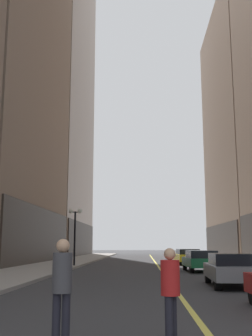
{
  "coord_description": "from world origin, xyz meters",
  "views": [
    {
      "loc": [
        -1.22,
        -3.54,
        1.65
      ],
      "look_at": [
        -2.34,
        24.47,
        6.92
      ],
      "focal_mm": 43.97,
      "sensor_mm": 36.0,
      "label": 1
    }
  ],
  "objects_px": {
    "pedestrian_with_orange_bag": "(62,282)",
    "street_lamp_left_far": "(75,224)",
    "car_green": "(201,260)",
    "pedestrian_in_red_jacket": "(170,287)",
    "car_yellow": "(187,256)",
    "car_grey": "(231,269)"
  },
  "relations": [
    {
      "from": "pedestrian_in_red_jacket",
      "to": "pedestrian_with_orange_bag",
      "type": "xyz_separation_m",
      "value": [
        -1.86,
        -0.38,
        0.1
      ]
    },
    {
      "from": "car_yellow",
      "to": "pedestrian_in_red_jacket",
      "type": "height_order",
      "value": "pedestrian_in_red_jacket"
    },
    {
      "from": "pedestrian_in_red_jacket",
      "to": "car_yellow",
      "type": "bearing_deg",
      "value": 83.32
    },
    {
      "from": "car_green",
      "to": "pedestrian_in_red_jacket",
      "type": "height_order",
      "value": "pedestrian_in_red_jacket"
    },
    {
      "from": "car_yellow",
      "to": "pedestrian_in_red_jacket",
      "type": "xyz_separation_m",
      "value": [
        -3.37,
        -28.75,
        0.2
      ]
    },
    {
      "from": "car_yellow",
      "to": "street_lamp_left_far",
      "type": "relative_size",
      "value": 1.06
    },
    {
      "from": "car_yellow",
      "to": "street_lamp_left_far",
      "type": "bearing_deg",
      "value": -152.42
    },
    {
      "from": "pedestrian_in_red_jacket",
      "to": "pedestrian_with_orange_bag",
      "type": "distance_m",
      "value": 1.91
    },
    {
      "from": "car_green",
      "to": "pedestrian_in_red_jacket",
      "type": "distance_m",
      "value": 19.52
    },
    {
      "from": "car_grey",
      "to": "pedestrian_with_orange_bag",
      "type": "height_order",
      "value": "pedestrian_with_orange_bag"
    },
    {
      "from": "car_green",
      "to": "street_lamp_left_far",
      "type": "bearing_deg",
      "value": 151.67
    },
    {
      "from": "car_green",
      "to": "street_lamp_left_far",
      "type": "xyz_separation_m",
      "value": [
        -8.87,
        4.78,
        2.54
      ]
    },
    {
      "from": "car_grey",
      "to": "car_green",
      "type": "distance_m",
      "value": 9.61
    },
    {
      "from": "pedestrian_with_orange_bag",
      "to": "street_lamp_left_far",
      "type": "bearing_deg",
      "value": 98.84
    },
    {
      "from": "pedestrian_with_orange_bag",
      "to": "street_lamp_left_far",
      "type": "relative_size",
      "value": 0.4
    },
    {
      "from": "car_yellow",
      "to": "pedestrian_with_orange_bag",
      "type": "height_order",
      "value": "pedestrian_with_orange_bag"
    },
    {
      "from": "car_grey",
      "to": "car_green",
      "type": "height_order",
      "value": "same"
    },
    {
      "from": "car_green",
      "to": "car_yellow",
      "type": "bearing_deg",
      "value": 89.02
    },
    {
      "from": "pedestrian_in_red_jacket",
      "to": "car_grey",
      "type": "bearing_deg",
      "value": 72.36
    },
    {
      "from": "car_grey",
      "to": "street_lamp_left_far",
      "type": "relative_size",
      "value": 0.97
    },
    {
      "from": "car_grey",
      "to": "pedestrian_in_red_jacket",
      "type": "bearing_deg",
      "value": -107.64
    },
    {
      "from": "car_green",
      "to": "street_lamp_left_far",
      "type": "distance_m",
      "value": 10.39
    }
  ]
}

